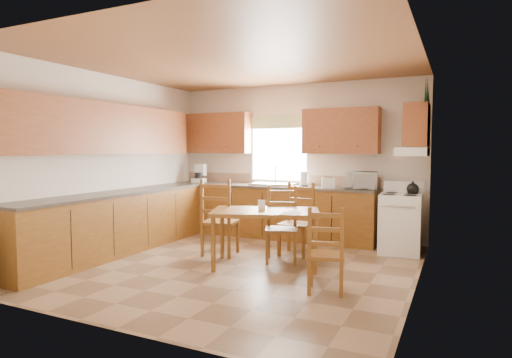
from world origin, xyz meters
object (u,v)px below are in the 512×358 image
at_px(stove, 400,224).
at_px(dining_table, 266,238).
at_px(chair_near_left, 220,217).
at_px(microwave, 361,180).
at_px(chair_near_right, 326,249).
at_px(chair_far_left, 296,219).
at_px(chair_far_right, 282,225).

relative_size(stove, dining_table, 0.62).
xyz_separation_m(stove, chair_near_left, (-2.38, -1.24, 0.13)).
bearing_deg(microwave, chair_near_right, -95.81).
xyz_separation_m(stove, dining_table, (-1.53, -1.52, -0.06)).
xyz_separation_m(dining_table, chair_far_left, (0.16, 0.75, 0.15)).
xyz_separation_m(microwave, dining_table, (-0.89, -1.78, -0.68)).
bearing_deg(chair_near_left, chair_near_right, 143.81).
xyz_separation_m(stove, chair_near_right, (-0.51, -2.18, 0.04)).
bearing_deg(chair_near_right, chair_far_right, -60.58).
bearing_deg(chair_far_left, microwave, 57.01).
xyz_separation_m(chair_near_left, chair_far_left, (1.01, 0.48, -0.03)).
relative_size(stove, microwave, 1.89).
bearing_deg(chair_far_right, dining_table, -129.62).
height_order(microwave, chair_far_right, microwave).
bearing_deg(chair_far_left, chair_far_right, -93.79).
xyz_separation_m(chair_near_left, chair_far_right, (0.96, 0.03, -0.04)).
relative_size(stove, chair_near_left, 0.78).
relative_size(microwave, chair_near_right, 0.49).
bearing_deg(dining_table, stove, 24.38).
xyz_separation_m(dining_table, chair_near_left, (-0.85, 0.27, 0.18)).
bearing_deg(chair_near_right, microwave, -101.01).
distance_m(stove, chair_far_right, 1.87).
relative_size(dining_table, chair_near_left, 1.25).
relative_size(chair_far_left, chair_far_right, 1.02).
bearing_deg(chair_far_left, chair_near_right, -56.18).
xyz_separation_m(chair_near_right, chair_far_left, (-0.86, 1.41, 0.05)).
bearing_deg(dining_table, microwave, 43.06).
bearing_deg(chair_near_left, dining_table, 152.53).
relative_size(stove, chair_far_left, 0.83).
bearing_deg(microwave, chair_near_left, -148.02).
bearing_deg(stove, microwave, 154.78).
distance_m(chair_near_right, chair_far_right, 1.32).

